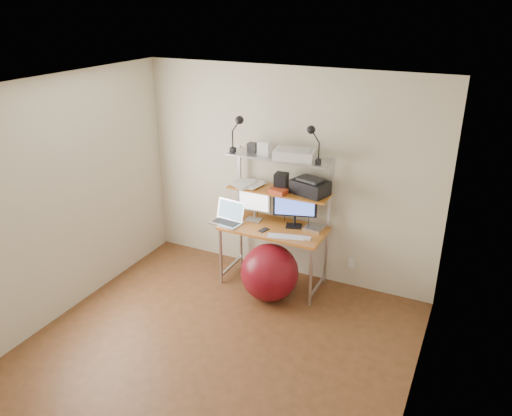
{
  "coord_description": "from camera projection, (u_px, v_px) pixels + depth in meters",
  "views": [
    {
      "loc": [
        2.05,
        -3.32,
        3.16
      ],
      "look_at": [
        -0.09,
        1.15,
        1.07
      ],
      "focal_mm": 35.0,
      "sensor_mm": 36.0,
      "label": 1
    }
  ],
  "objects": [
    {
      "name": "red_box",
      "position": [
        278.0,
        191.0,
        5.55
      ],
      "size": [
        0.21,
        0.16,
        0.05
      ],
      "primitive_type": "cube",
      "rotation": [
        0.0,
        0.0,
        -0.19
      ],
      "color": "#B53A1D",
      "rests_on": "mid_shelf"
    },
    {
      "name": "wall_outlet",
      "position": [
        352.0,
        263.0,
        5.83
      ],
      "size": [
        0.08,
        0.01,
        0.12
      ],
      "primitive_type": "cube",
      "color": "silver",
      "rests_on": "room"
    },
    {
      "name": "scanner",
      "position": [
        294.0,
        154.0,
        5.39
      ],
      "size": [
        0.48,
        0.36,
        0.11
      ],
      "rotation": [
        0.0,
        0.0,
        0.19
      ],
      "color": "silver",
      "rests_on": "top_shelf"
    },
    {
      "name": "printer",
      "position": [
        310.0,
        187.0,
        5.51
      ],
      "size": [
        0.45,
        0.36,
        0.19
      ],
      "rotation": [
        0.0,
        0.0,
        -0.29
      ],
      "color": "black",
      "rests_on": "mid_shelf"
    },
    {
      "name": "computer_desk",
      "position": [
        276.0,
        208.0,
        5.68
      ],
      "size": [
        1.2,
        0.6,
        1.57
      ],
      "color": "#BB6D24",
      "rests_on": "ground"
    },
    {
      "name": "box_white",
      "position": [
        264.0,
        148.0,
        5.53
      ],
      "size": [
        0.13,
        0.11,
        0.15
      ],
      "primitive_type": "cube",
      "rotation": [
        0.0,
        0.0,
        0.03
      ],
      "color": "silver",
      "rests_on": "top_shelf"
    },
    {
      "name": "nas_cube",
      "position": [
        281.0,
        182.0,
        5.61
      ],
      "size": [
        0.15,
        0.15,
        0.2
      ],
      "primitive_type": "cube",
      "rotation": [
        0.0,
        0.0,
        0.09
      ],
      "color": "black",
      "rests_on": "mid_shelf"
    },
    {
      "name": "clip_lamp_right",
      "position": [
        313.0,
        136.0,
        5.16
      ],
      "size": [
        0.16,
        0.09,
        0.4
      ],
      "color": "black",
      "rests_on": "top_shelf"
    },
    {
      "name": "box_grey",
      "position": [
        252.0,
        147.0,
        5.66
      ],
      "size": [
        0.1,
        0.1,
        0.1
      ],
      "primitive_type": "cube",
      "rotation": [
        0.0,
        0.0,
        0.09
      ],
      "color": "#2E2E31",
      "rests_on": "top_shelf"
    },
    {
      "name": "room",
      "position": [
        208.0,
        237.0,
        4.32
      ],
      "size": [
        3.6,
        3.6,
        3.6
      ],
      "color": "brown",
      "rests_on": "ground"
    },
    {
      "name": "laptop",
      "position": [
        228.0,
        218.0,
        5.82
      ],
      "size": [
        0.4,
        0.34,
        0.32
      ],
      "rotation": [
        0.0,
        0.0,
        -0.13
      ],
      "color": "silver",
      "rests_on": "desktop"
    },
    {
      "name": "mac_mini",
      "position": [
        314.0,
        228.0,
        5.64
      ],
      "size": [
        0.22,
        0.22,
        0.04
      ],
      "primitive_type": "cube",
      "rotation": [
        0.0,
        0.0,
        -0.06
      ],
      "color": "silver",
      "rests_on": "desktop"
    },
    {
      "name": "monitor_black",
      "position": [
        295.0,
        206.0,
        5.64
      ],
      "size": [
        0.49,
        0.2,
        0.5
      ],
      "rotation": [
        0.0,
        0.0,
        0.28
      ],
      "color": "black",
      "rests_on": "desktop"
    },
    {
      "name": "clip_lamp_left",
      "position": [
        238.0,
        126.0,
        5.49
      ],
      "size": [
        0.17,
        0.09,
        0.43
      ],
      "color": "black",
      "rests_on": "top_shelf"
    },
    {
      "name": "phone",
      "position": [
        264.0,
        230.0,
        5.63
      ],
      "size": [
        0.1,
        0.14,
        0.01
      ],
      "primitive_type": "cube",
      "rotation": [
        0.0,
        0.0,
        -0.27
      ],
      "color": "black",
      "rests_on": "desktop"
    },
    {
      "name": "exercise_ball",
      "position": [
        270.0,
        272.0,
        5.58
      ],
      "size": [
        0.65,
        0.65,
        0.65
      ],
      "primitive_type": "sphere",
      "color": "maroon",
      "rests_on": "floor"
    },
    {
      "name": "keyboard",
      "position": [
        286.0,
        237.0,
        5.46
      ],
      "size": [
        0.43,
        0.22,
        0.01
      ],
      "primitive_type": "cube",
      "rotation": [
        0.0,
        0.0,
        0.25
      ],
      "color": "silver",
      "rests_on": "desktop"
    },
    {
      "name": "monitor_silver",
      "position": [
        254.0,
        201.0,
        5.81
      ],
      "size": [
        0.4,
        0.15,
        0.44
      ],
      "rotation": [
        0.0,
        0.0,
        0.08
      ],
      "color": "#B0B0B4",
      "rests_on": "desktop"
    },
    {
      "name": "paper_stack",
      "position": [
        248.0,
        184.0,
        5.81
      ],
      "size": [
        0.39,
        0.41,
        0.03
      ],
      "color": "white",
      "rests_on": "mid_shelf"
    },
    {
      "name": "mouse",
      "position": [
        306.0,
        238.0,
        5.41
      ],
      "size": [
        0.11,
        0.07,
        0.03
      ],
      "primitive_type": "cube",
      "rotation": [
        0.0,
        0.0,
        0.14
      ],
      "color": "silver",
      "rests_on": "desktop"
    }
  ]
}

